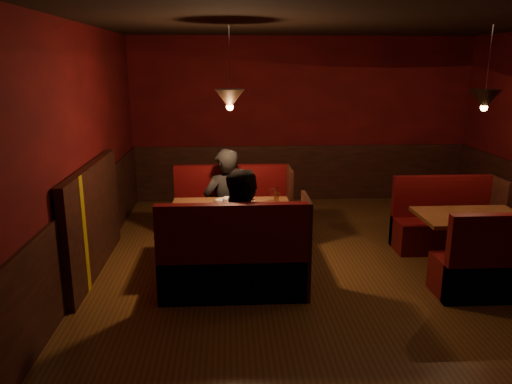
{
  "coord_description": "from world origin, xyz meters",
  "views": [
    {
      "loc": [
        -1.3,
        -5.35,
        2.45
      ],
      "look_at": [
        -0.98,
        0.41,
        0.95
      ],
      "focal_mm": 35.0,
      "sensor_mm": 36.0,
      "label": 1
    }
  ],
  "objects": [
    {
      "name": "second_bench_far",
      "position": [
        1.6,
        0.9,
        0.31
      ],
      "size": [
        1.37,
        0.51,
        0.98
      ],
      "color": "#490605",
      "rests_on": "ground"
    },
    {
      "name": "room",
      "position": [
        -0.28,
        0.04,
        1.05
      ],
      "size": [
        6.02,
        7.02,
        2.92
      ],
      "color": "#4C3119",
      "rests_on": "ground"
    },
    {
      "name": "diner_a",
      "position": [
        -1.35,
        1.12,
        0.85
      ],
      "size": [
        0.74,
        0.63,
        1.71
      ],
      "primitive_type": "imported",
      "rotation": [
        0.0,
        0.0,
        3.56
      ],
      "color": "black",
      "rests_on": "ground"
    },
    {
      "name": "main_table",
      "position": [
        -1.27,
        0.41,
        0.6
      ],
      "size": [
        1.44,
        0.88,
        1.01
      ],
      "color": "#4F280E",
      "rests_on": "ground"
    },
    {
      "name": "second_table",
      "position": [
        1.58,
        0.16,
        0.52
      ],
      "size": [
        1.24,
        0.79,
        0.7
      ],
      "color": "#4F280E",
      "rests_on": "ground"
    },
    {
      "name": "main_bench_far",
      "position": [
        -1.25,
        1.23,
        0.34
      ],
      "size": [
        1.59,
        0.57,
        1.08
      ],
      "color": "#490605",
      "rests_on": "ground"
    },
    {
      "name": "main_bench_near",
      "position": [
        -1.25,
        -0.41,
        0.34
      ],
      "size": [
        1.59,
        0.57,
        1.08
      ],
      "color": "#490605",
      "rests_on": "ground"
    },
    {
      "name": "diner_b",
      "position": [
        -1.13,
        -0.19,
        0.85
      ],
      "size": [
        0.93,
        0.78,
        1.7
      ],
      "primitive_type": "imported",
      "rotation": [
        0.0,
        0.0,
        -0.17
      ],
      "color": "black",
      "rests_on": "ground"
    },
    {
      "name": "second_bench_near",
      "position": [
        1.6,
        -0.58,
        0.31
      ],
      "size": [
        1.37,
        0.51,
        0.98
      ],
      "color": "#490605",
      "rests_on": "ground"
    }
  ]
}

